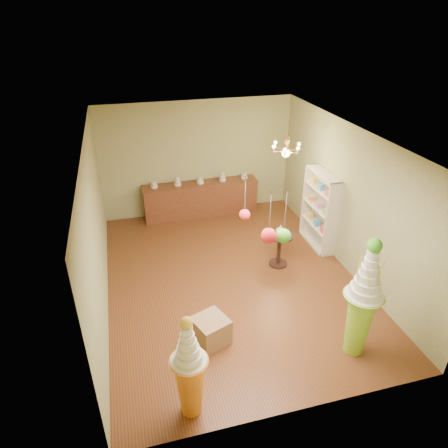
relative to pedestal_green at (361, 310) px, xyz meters
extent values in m
plane|color=#5A3018|center=(-1.41, 2.44, -0.85)|extent=(6.50, 6.50, 0.00)
plane|color=silver|center=(-1.41, 2.44, 2.15)|extent=(6.50, 6.50, 0.00)
cube|color=#969869|center=(-1.41, 5.69, 0.65)|extent=(5.00, 0.04, 3.00)
cube|color=#969869|center=(-1.41, -0.81, 0.65)|extent=(5.00, 0.04, 3.00)
cube|color=#969869|center=(-3.91, 2.44, 0.65)|extent=(0.04, 6.50, 3.00)
cube|color=#969869|center=(1.09, 2.44, 0.65)|extent=(0.04, 6.50, 3.00)
cone|color=#89C32B|center=(0.00, 0.00, -0.29)|extent=(0.50, 0.50, 1.14)
cylinder|color=silver|center=(0.00, 0.00, 0.30)|extent=(0.68, 0.68, 0.03)
cylinder|color=silver|center=(0.00, 0.00, 0.38)|extent=(0.55, 0.55, 0.13)
cylinder|color=silver|center=(0.00, 0.00, 0.51)|extent=(0.45, 0.45, 0.13)
cylinder|color=silver|center=(0.00, 0.00, 0.64)|extent=(0.37, 0.37, 0.13)
cylinder|color=silver|center=(0.00, 0.00, 0.77)|extent=(0.31, 0.31, 0.13)
cylinder|color=silver|center=(0.00, 0.00, 0.90)|extent=(0.25, 0.25, 0.13)
cylinder|color=silver|center=(0.00, 0.00, 1.03)|extent=(0.21, 0.21, 0.13)
sphere|color=#409D22|center=(0.00, 0.00, 1.18)|extent=(0.22, 0.22, 0.22)
cone|color=orange|center=(-2.79, -0.41, -0.37)|extent=(0.45, 0.45, 0.96)
cylinder|color=silver|center=(-2.79, -0.41, 0.12)|extent=(0.53, 0.53, 0.03)
cylinder|color=silver|center=(-2.79, -0.41, 0.19)|extent=(0.40, 0.40, 0.11)
cylinder|color=silver|center=(-2.79, -0.41, 0.30)|extent=(0.32, 0.32, 0.11)
cylinder|color=silver|center=(-2.79, -0.41, 0.41)|extent=(0.26, 0.26, 0.11)
cylinder|color=silver|center=(-2.79, -0.41, 0.53)|extent=(0.21, 0.21, 0.11)
cylinder|color=silver|center=(-2.79, -0.41, 0.64)|extent=(0.16, 0.16, 0.11)
sphere|color=gold|center=(-2.79, -0.41, 0.76)|extent=(0.16, 0.16, 0.16)
cube|color=#906D4E|center=(-2.23, 0.79, -0.62)|extent=(0.68, 0.68, 0.48)
cube|color=brown|center=(-1.41, 5.41, -0.40)|extent=(3.00, 0.50, 0.90)
cube|color=brown|center=(-1.41, 5.41, 0.05)|extent=(3.04, 0.54, 0.03)
cylinder|color=silver|center=(-2.61, 5.41, 0.15)|extent=(0.18, 0.18, 0.16)
cylinder|color=silver|center=(-2.01, 5.41, 0.19)|extent=(0.18, 0.18, 0.24)
cylinder|color=silver|center=(-1.41, 5.41, 0.15)|extent=(0.18, 0.18, 0.16)
cylinder|color=silver|center=(-0.81, 5.41, 0.19)|extent=(0.18, 0.18, 0.24)
cylinder|color=silver|center=(-0.21, 5.41, 0.15)|extent=(0.18, 0.18, 0.16)
cube|color=beige|center=(1.07, 3.24, 0.05)|extent=(0.04, 1.20, 1.80)
cube|color=beige|center=(0.91, 3.24, -0.35)|extent=(0.30, 1.14, 0.03)
cube|color=beige|center=(0.91, 3.24, 0.10)|extent=(0.30, 1.14, 0.03)
cube|color=beige|center=(0.91, 3.24, 0.55)|extent=(0.30, 1.14, 0.03)
cylinder|color=black|center=(-0.27, 2.65, -0.83)|extent=(0.41, 0.41, 0.04)
cylinder|color=black|center=(-0.27, 2.65, -0.48)|extent=(0.08, 0.08, 0.75)
cylinder|color=black|center=(-0.27, 2.65, -0.11)|extent=(0.62, 0.62, 0.04)
imported|color=beige|center=(-0.27, 2.65, 0.02)|extent=(0.24, 0.24, 0.21)
cylinder|color=#3B322A|center=(-1.56, 0.13, 1.82)|extent=(0.01, 0.01, 0.64)
sphere|color=red|center=(-1.56, 0.13, 1.50)|extent=(0.21, 0.21, 0.21)
cylinder|color=#3B322A|center=(-1.34, 0.17, 1.80)|extent=(0.01, 0.01, 0.70)
sphere|color=#409D22|center=(-1.34, 0.17, 1.45)|extent=(0.20, 0.20, 0.20)
cylinder|color=#3B322A|center=(-1.73, 0.66, 1.86)|extent=(0.01, 0.01, 0.57)
sphere|color=red|center=(-1.73, 0.66, 1.57)|extent=(0.16, 0.16, 0.16)
cylinder|color=#DF964E|center=(0.08, 3.47, 1.90)|extent=(0.02, 0.02, 0.50)
cylinder|color=#DF964E|center=(0.08, 3.47, 1.60)|extent=(0.10, 0.10, 0.30)
sphere|color=#FFD08C|center=(0.08, 3.47, 1.40)|extent=(0.18, 0.18, 0.18)
camera|label=1|loc=(-3.29, -4.08, 4.17)|focal=32.00mm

